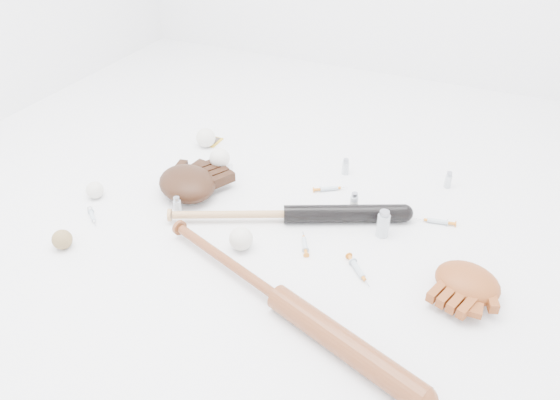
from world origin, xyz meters
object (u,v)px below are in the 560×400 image
at_px(bat_wood, 279,298).
at_px(pedestal, 221,171).
at_px(bat_dark, 287,214).
at_px(glove_dark, 187,183).

bearing_deg(bat_wood, pedestal, 152.57).
relative_size(bat_wood, pedestal, 13.26).
height_order(bat_dark, bat_wood, bat_wood).
xyz_separation_m(bat_dark, pedestal, (-0.36, 0.17, -0.01)).
relative_size(bat_wood, glove_dark, 3.53).
xyz_separation_m(glove_dark, pedestal, (0.05, 0.17, -0.03)).
bearing_deg(glove_dark, bat_wood, -7.60).
bearing_deg(glove_dark, pedestal, 101.70).
xyz_separation_m(bat_dark, bat_wood, (0.15, -0.39, 0.01)).
xyz_separation_m(bat_wood, pedestal, (-0.51, 0.56, -0.02)).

